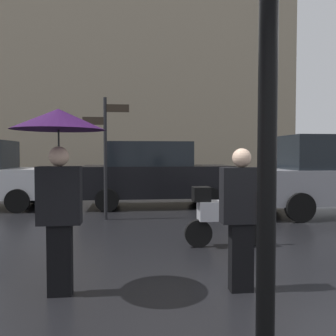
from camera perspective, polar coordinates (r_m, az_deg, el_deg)
The scene contains 7 objects.
pedestrian_with_umbrella at distance 4.10m, azimuth -16.88°, elevation 2.95°, with size 1.01×1.01×2.05m.
pedestrian_with_bag at distance 4.18m, azimuth 11.71°, elevation -6.60°, with size 0.50×0.24×1.62m.
parked_scooter at distance 6.15m, azimuth 8.64°, elevation -7.16°, with size 1.38×0.32×1.23m.
parked_car_left at distance 10.63m, azimuth -2.10°, elevation -0.92°, with size 4.32×1.91×1.90m.
parked_car_distant at distance 10.11m, azimuth 24.65°, elevation -1.01°, with size 4.28×2.01×2.01m.
street_signpost at distance 8.59m, azimuth -9.85°, elevation 3.50°, with size 1.08×0.08×2.87m.
building_block at distance 20.40m, azimuth -3.21°, elevation 18.52°, with size 15.20×3.14×14.52m, color gray.
Camera 1 is at (-1.01, -2.34, 1.56)m, focal length 38.55 mm.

